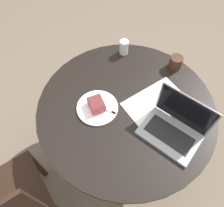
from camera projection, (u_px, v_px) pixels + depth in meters
ground_plane at (122, 150)px, 1.90m from camera, size 12.00×12.00×0.00m
dining_table at (125, 119)px, 1.43m from camera, size 1.06×1.06×0.73m
paper_document at (156, 103)px, 1.31m from camera, size 0.43×0.37×0.00m
plate at (97, 108)px, 1.28m from camera, size 0.24×0.24×0.01m
cake_slice at (96, 104)px, 1.25m from camera, size 0.11×0.12×0.06m
fork at (106, 109)px, 1.27m from camera, size 0.15×0.12×0.00m
coffee_glass at (176, 62)px, 1.43m from camera, size 0.08×0.08×0.09m
water_glass at (124, 47)px, 1.49m from camera, size 0.06×0.06×0.10m
laptop at (174, 128)px, 1.16m from camera, size 0.37×0.37×0.24m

